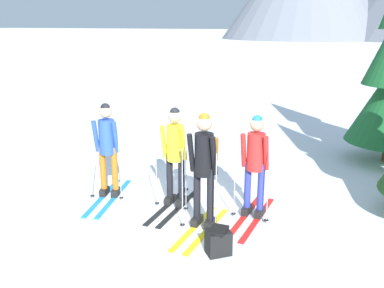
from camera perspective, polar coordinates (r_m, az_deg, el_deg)
The scene contains 6 objects.
ground_plane at distance 6.96m, azimuth -1.69°, elevation -9.49°, with size 400.00×400.00×0.00m, color white.
skier_in_blue at distance 7.44m, azimuth -11.57°, elevation -0.39°, with size 0.67×1.74×1.71m.
skier_in_yellow at distance 6.92m, azimuth -2.36°, elevation -1.28°, with size 0.61×1.63×1.71m.
skier_in_black at distance 6.15m, azimuth 1.69°, elevation -2.72°, with size 0.61×1.59×1.80m.
skier_in_red at distance 6.59m, azimuth 8.66°, elevation -2.60°, with size 0.61×1.72×1.68m.
backpack_on_snow_front at distance 5.78m, azimuth 3.64°, elevation -13.22°, with size 0.40×0.39×0.38m.
Camera 1 is at (2.52, -5.74, 3.03)m, focal length 38.80 mm.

